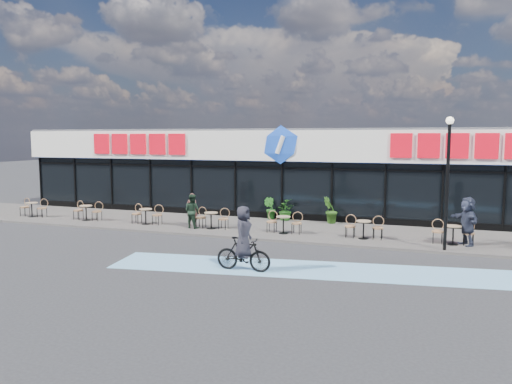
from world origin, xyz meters
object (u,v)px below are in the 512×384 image
at_px(potted_plant_left, 270,208).
at_px(potted_plant_mid, 284,210).
at_px(cyclist_a, 243,245).
at_px(patron_left, 192,209).
at_px(lamp_post, 448,171).
at_px(pedestrian_a, 467,221).
at_px(patron_right, 192,211).
at_px(potted_plant_right, 330,210).
at_px(bistro_set_0, 33,208).

height_order(potted_plant_left, potted_plant_mid, potted_plant_left).
height_order(potted_plant_left, cyclist_a, cyclist_a).
bearing_deg(cyclist_a, patron_left, 128.21).
xyz_separation_m(lamp_post, pedestrian_a, (0.80, 1.13, -1.95)).
distance_m(potted_plant_left, cyclist_a, 9.38).
xyz_separation_m(patron_right, cyclist_a, (4.59, -5.65, -0.04)).
distance_m(lamp_post, patron_left, 11.17).
height_order(potted_plant_right, patron_left, patron_left).
bearing_deg(cyclist_a, potted_plant_mid, 98.00).
distance_m(lamp_post, cyclist_a, 7.96).
relative_size(lamp_post, bistro_set_0, 3.12).
height_order(patron_right, cyclist_a, cyclist_a).
xyz_separation_m(lamp_post, potted_plant_left, (-8.07, 4.42, -2.34)).
height_order(lamp_post, potted_plant_right, lamp_post).
height_order(lamp_post, potted_plant_left, lamp_post).
height_order(potted_plant_right, pedestrian_a, pedestrian_a).
distance_m(bistro_set_0, potted_plant_left, 12.20).
bearing_deg(potted_plant_mid, patron_left, -141.15).
height_order(bistro_set_0, patron_right, patron_right).
bearing_deg(cyclist_a, bistro_set_0, 156.92).
bearing_deg(potted_plant_left, patron_left, -133.16).
bearing_deg(potted_plant_mid, potted_plant_left, 172.26).
xyz_separation_m(potted_plant_mid, pedestrian_a, (8.09, -3.18, 0.42)).
distance_m(potted_plant_mid, potted_plant_right, 2.31).
bearing_deg(lamp_post, potted_plant_mid, 149.42).
bearing_deg(pedestrian_a, lamp_post, -59.80).
relative_size(patron_left, cyclist_a, 0.74).
xyz_separation_m(potted_plant_right, patron_right, (-5.62, -3.25, 0.14)).
bearing_deg(patron_left, potted_plant_right, -161.13).
height_order(bistro_set_0, potted_plant_mid, potted_plant_mid).
bearing_deg(patron_right, cyclist_a, 142.13).
bearing_deg(pedestrian_a, potted_plant_mid, -136.08).
relative_size(potted_plant_right, patron_left, 0.83).
bearing_deg(potted_plant_mid, cyclist_a, -82.00).
height_order(potted_plant_right, cyclist_a, cyclist_a).
bearing_deg(lamp_post, patron_left, 172.52).
bearing_deg(patron_right, lamp_post, -171.92).
bearing_deg(pedestrian_a, potted_plant_left, -134.96).
height_order(bistro_set_0, potted_plant_right, potted_plant_right).
bearing_deg(cyclist_a, potted_plant_left, 102.62).
xyz_separation_m(patron_left, pedestrian_a, (11.67, -0.30, 0.17)).
xyz_separation_m(lamp_post, bistro_set_0, (-19.83, 1.15, -2.42)).
bearing_deg(potted_plant_left, cyclist_a, -77.38).
relative_size(lamp_post, cyclist_a, 2.33).
distance_m(potted_plant_right, patron_left, 6.49).
height_order(lamp_post, patron_right, lamp_post).
height_order(patron_left, pedestrian_a, pedestrian_a).
height_order(potted_plant_mid, potted_plant_right, potted_plant_right).
xyz_separation_m(lamp_post, potted_plant_mid, (-7.29, 4.31, -2.37)).
distance_m(potted_plant_left, patron_right, 4.34).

